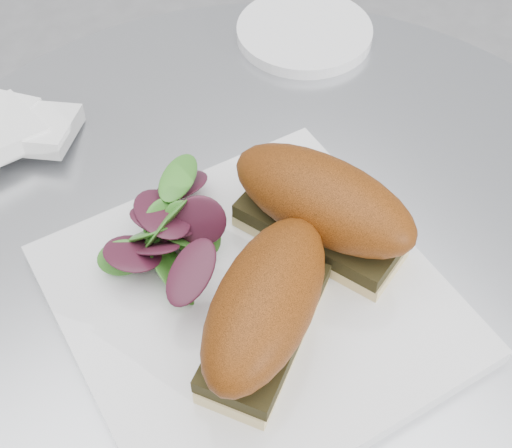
{
  "coord_description": "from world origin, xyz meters",
  "views": [
    {
      "loc": [
        -0.24,
        -0.29,
        1.21
      ],
      "look_at": [
        -0.02,
        -0.0,
        0.77
      ],
      "focal_mm": 50.0,
      "sensor_mm": 36.0,
      "label": 1
    }
  ],
  "objects_px": {
    "plate": "(253,302)",
    "saucer": "(304,32)",
    "sandwich_right": "(322,206)",
    "sandwich_left": "(265,309)"
  },
  "relations": [
    {
      "from": "sandwich_right",
      "to": "saucer",
      "type": "bearing_deg",
      "value": 124.41
    },
    {
      "from": "plate",
      "to": "saucer",
      "type": "distance_m",
      "value": 0.36
    },
    {
      "from": "sandwich_right",
      "to": "plate",
      "type": "bearing_deg",
      "value": -99.42
    },
    {
      "from": "plate",
      "to": "sandwich_right",
      "type": "height_order",
      "value": "sandwich_right"
    },
    {
      "from": "plate",
      "to": "saucer",
      "type": "relative_size",
      "value": 1.86
    },
    {
      "from": "sandwich_left",
      "to": "saucer",
      "type": "height_order",
      "value": "sandwich_left"
    },
    {
      "from": "sandwich_left",
      "to": "plate",
      "type": "bearing_deg",
      "value": 35.4
    },
    {
      "from": "plate",
      "to": "sandwich_right",
      "type": "relative_size",
      "value": 1.62
    },
    {
      "from": "sandwich_right",
      "to": "saucer",
      "type": "distance_m",
      "value": 0.3
    },
    {
      "from": "plate",
      "to": "sandwich_left",
      "type": "relative_size",
      "value": 1.68
    }
  ]
}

